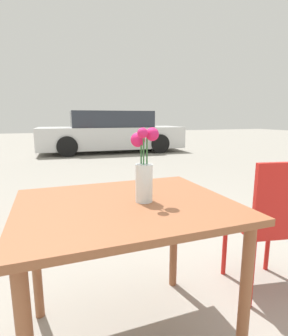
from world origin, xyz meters
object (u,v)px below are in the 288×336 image
at_px(cafe_chair, 272,219).
at_px(parked_car, 111,133).
at_px(table_front, 126,223).
at_px(flower_vase, 144,172).

distance_m(cafe_chair, parked_car, 7.42).
xyz_separation_m(table_front, parked_car, (1.71, 7.41, -0.01)).
bearing_deg(parked_car, flower_vase, -102.32).
xyz_separation_m(flower_vase, parked_car, (1.62, 7.43, -0.25)).
height_order(flower_vase, parked_car, parked_car).
height_order(table_front, parked_car, parked_car).
distance_m(table_front, parked_car, 7.61).
relative_size(table_front, parked_car, 0.21).
height_order(cafe_chair, parked_car, parked_car).
relative_size(flower_vase, parked_car, 0.07).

